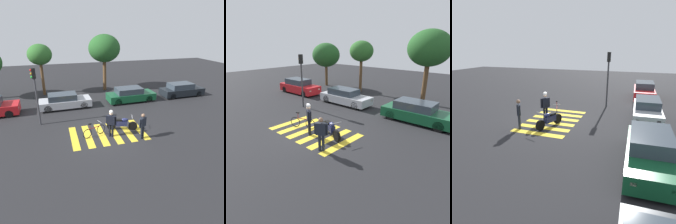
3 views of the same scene
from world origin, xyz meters
The scene contains 10 objects.
ground_plane centered at (0.00, 0.00, 0.00)m, with size 60.00×60.00×0.00m, color #232326.
police_motorcycle centered at (1.09, 0.25, 0.45)m, with size 2.04×0.93×1.02m.
leaning_bicycle centered at (-0.94, -0.09, 0.37)m, with size 1.59×0.70×0.99m.
officer_on_foot centered at (1.94, -1.23, 0.98)m, with size 0.60×0.42×1.71m.
officer_by_motorcycle centered at (0.11, -0.44, 1.08)m, with size 0.60×0.43×1.85m.
crosswalk_stripes centered at (0.00, 0.00, 0.00)m, with size 4.95×3.11×0.01m.
car_red_convertible centered at (-8.39, 5.41, 0.70)m, with size 4.55×1.82×1.47m.
car_silver_sedan centered at (-2.40, 5.60, 0.63)m, with size 4.47×1.78×1.32m.
car_green_compact centered at (3.76, 5.62, 0.66)m, with size 4.57×1.87×1.37m.
traffic_light_pole centered at (-4.41, 2.68, 2.78)m, with size 0.35×0.29×4.13m.
Camera 3 is at (11.89, 5.00, 4.51)m, focal length 34.40 mm.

